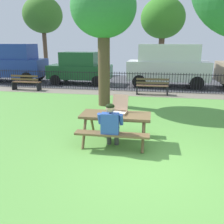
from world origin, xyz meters
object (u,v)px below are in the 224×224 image
at_px(tree_midground_left, 103,10).
at_px(far_tree_midleft, 163,19).
at_px(park_bench_left, 26,83).
at_px(park_bench_center, 152,87).
at_px(picnic_table_foreground, 116,120).
at_px(parked_car_center, 168,64).
at_px(adult_at_table, 111,124).
at_px(parked_car_far_left, 9,62).
at_px(pizza_box_open, 119,109).
at_px(far_tree_left, 43,15).
at_px(parked_car_left, 80,68).

relative_size(tree_midground_left, far_tree_midleft, 0.83).
distance_m(park_bench_left, park_bench_center, 6.88).
distance_m(picnic_table_foreground, parked_car_center, 9.17).
distance_m(tree_midground_left, far_tree_midleft, 11.39).
bearing_deg(adult_at_table, parked_car_far_left, 132.24).
xyz_separation_m(pizza_box_open, parked_car_far_left, (-8.73, 8.84, 0.43)).
distance_m(far_tree_left, far_tree_midleft, 10.13).
relative_size(picnic_table_foreground, parked_car_center, 0.39).
bearing_deg(parked_car_far_left, park_bench_left, -45.63).
bearing_deg(parked_car_left, park_bench_left, -130.77).
xyz_separation_m(picnic_table_foreground, park_bench_center, (0.81, 6.35, -0.18)).
relative_size(parked_car_far_left, far_tree_midleft, 0.80).
relative_size(adult_at_table, parked_car_far_left, 0.25).
relative_size(park_bench_center, far_tree_left, 0.25).
xyz_separation_m(park_bench_left, park_bench_center, (6.88, -0.00, 0.00)).
height_order(adult_at_table, far_tree_midleft, far_tree_midleft).
relative_size(park_bench_center, parked_car_far_left, 0.34).
bearing_deg(park_bench_center, park_bench_left, 180.00).
bearing_deg(tree_midground_left, parked_car_center, 61.78).
relative_size(parked_car_center, far_tree_midleft, 0.79).
bearing_deg(parked_car_center, park_bench_center, -107.30).
bearing_deg(far_tree_left, pizza_box_open, -58.98).
bearing_deg(picnic_table_foreground, parked_car_center, 79.68).
bearing_deg(parked_car_center, tree_midground_left, -118.22).
height_order(picnic_table_foreground, tree_midground_left, tree_midground_left).
xyz_separation_m(parked_car_left, far_tree_midleft, (5.07, 5.97, 3.35)).
bearing_deg(park_bench_center, parked_car_far_left, 164.38).
distance_m(pizza_box_open, far_tree_left, 17.72).
bearing_deg(pizza_box_open, parked_car_center, 79.94).
bearing_deg(parked_car_center, picnic_table_foreground, -100.32).
bearing_deg(tree_midground_left, far_tree_left, 124.75).
xyz_separation_m(park_bench_center, tree_midground_left, (-1.94, -2.50, 3.33)).
xyz_separation_m(parked_car_left, far_tree_left, (-5.05, 5.97, 3.77)).
relative_size(adult_at_table, park_bench_left, 0.74).
bearing_deg(parked_car_left, parked_car_far_left, 180.00).
xyz_separation_m(pizza_box_open, parked_car_left, (-3.86, 8.84, 0.13)).
bearing_deg(parked_car_center, parked_car_far_left, 180.00).
relative_size(picnic_table_foreground, park_bench_center, 1.13).
height_order(park_bench_left, park_bench_center, same).
xyz_separation_m(picnic_table_foreground, parked_car_far_left, (-8.66, 9.00, 0.71)).
height_order(park_bench_left, parked_car_far_left, parked_car_far_left).
relative_size(park_bench_left, parked_car_left, 0.41).
height_order(park_bench_left, tree_midground_left, tree_midground_left).
bearing_deg(parked_car_left, pizza_box_open, -66.43).
bearing_deg(parked_car_left, tree_midground_left, -62.65).
bearing_deg(adult_at_table, parked_car_center, 80.01).
bearing_deg(far_tree_left, parked_car_far_left, -88.29).
distance_m(pizza_box_open, park_bench_left, 8.73).
bearing_deg(park_bench_center, tree_midground_left, -127.79).
distance_m(picnic_table_foreground, parked_car_far_left, 12.51).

